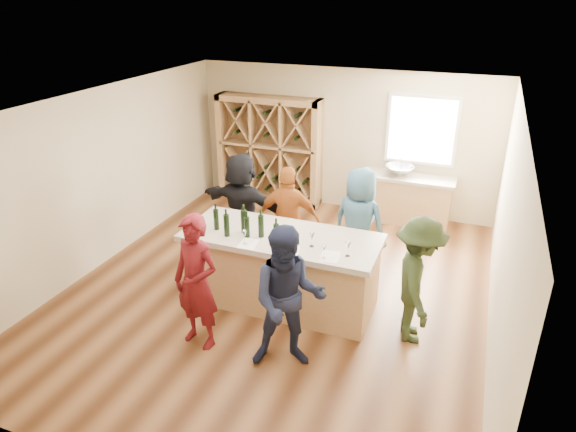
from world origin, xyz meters
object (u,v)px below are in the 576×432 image
(wine_bottle_b, at_px, (227,225))
(wine_bottle_c, at_px, (244,221))
(tasting_counter_base, at_px, (281,272))
(person_near_left, at_px, (196,282))
(wine_bottle_a, at_px, (216,219))
(person_far_right, at_px, (359,224))
(person_near_right, at_px, (288,299))
(person_far_left, at_px, (242,206))
(wine_bottle_f, at_px, (276,235))
(person_server, at_px, (418,281))
(person_far_mid, at_px, (289,219))
(wine_bottle_e, at_px, (261,226))
(sink, at_px, (399,170))
(wine_bottle_d, at_px, (247,227))
(wine_rack, at_px, (269,150))

(wine_bottle_b, bearing_deg, wine_bottle_c, 45.56)
(tasting_counter_base, bearing_deg, person_near_left, -117.12)
(wine_bottle_a, xyz_separation_m, person_near_left, (0.28, -1.07, -0.34))
(person_far_right, bearing_deg, wine_bottle_b, 58.37)
(wine_bottle_b, xyz_separation_m, person_near_right, (1.24, -0.90, -0.33))
(wine_bottle_c, relative_size, person_far_left, 0.19)
(wine_bottle_a, bearing_deg, wine_bottle_f, -8.44)
(person_server, xyz_separation_m, person_far_mid, (-2.14, 1.11, 0.01))
(wine_bottle_e, bearing_deg, tasting_counter_base, 32.15)
(wine_bottle_c, height_order, person_far_right, person_far_right)
(person_near_left, bearing_deg, wine_bottle_c, 94.21)
(person_far_mid, height_order, person_far_left, person_far_left)
(wine_bottle_f, bearing_deg, person_far_mid, 103.78)
(wine_bottle_e, distance_m, person_near_right, 1.35)
(wine_bottle_a, height_order, person_near_left, person_near_left)
(person_far_right, bearing_deg, sink, -80.33)
(sink, distance_m, person_near_right, 4.69)
(tasting_counter_base, bearing_deg, wine_bottle_d, -152.32)
(wine_bottle_e, xyz_separation_m, person_near_left, (-0.39, -1.08, -0.35))
(wine_bottle_a, xyz_separation_m, wine_bottle_c, (0.40, 0.04, 0.02))
(wine_bottle_e, bearing_deg, person_far_mid, 91.33)
(person_near_left, bearing_deg, wine_bottle_a, 115.28)
(tasting_counter_base, xyz_separation_m, wine_bottle_a, (-0.91, -0.16, 0.73))
(wine_rack, relative_size, sink, 4.06)
(wine_bottle_b, height_order, wine_bottle_f, wine_bottle_b)
(wine_bottle_a, distance_m, wine_bottle_c, 0.41)
(wine_rack, bearing_deg, wine_bottle_c, -72.14)
(wine_bottle_a, relative_size, wine_bottle_d, 1.04)
(person_near_right, relative_size, wine_bottle_f, 6.03)
(tasting_counter_base, xyz_separation_m, wine_bottle_b, (-0.68, -0.29, 0.74))
(person_near_right, xyz_separation_m, person_server, (1.32, 1.05, -0.06))
(person_far_left, relative_size, wine_bottle_f, 6.01)
(person_far_right, height_order, wine_bottle_f, person_far_right)
(person_near_right, distance_m, wine_bottle_f, 1.08)
(sink, relative_size, person_far_mid, 0.32)
(person_far_mid, bearing_deg, person_far_left, -17.19)
(person_server, height_order, person_far_right, person_far_right)
(wine_bottle_d, bearing_deg, person_far_right, 47.97)
(wine_bottle_a, xyz_separation_m, wine_bottle_e, (0.68, 0.01, 0.01))
(person_near_right, xyz_separation_m, person_far_right, (0.26, 2.34, -0.02))
(person_far_right, bearing_deg, wine_bottle_a, 51.60)
(person_near_right, distance_m, person_far_mid, 2.30)
(sink, relative_size, tasting_counter_base, 0.21)
(wine_bottle_b, distance_m, wine_bottle_c, 0.25)
(wine_bottle_f, bearing_deg, wine_bottle_d, 169.50)
(wine_bottle_c, xyz_separation_m, person_server, (2.39, -0.03, -0.40))
(wine_bottle_d, bearing_deg, tasting_counter_base, 27.68)
(tasting_counter_base, relative_size, wine_bottle_f, 8.67)
(wine_rack, xyz_separation_m, wine_bottle_d, (1.27, -3.76, 0.12))
(wine_rack, height_order, wine_bottle_d, wine_rack)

